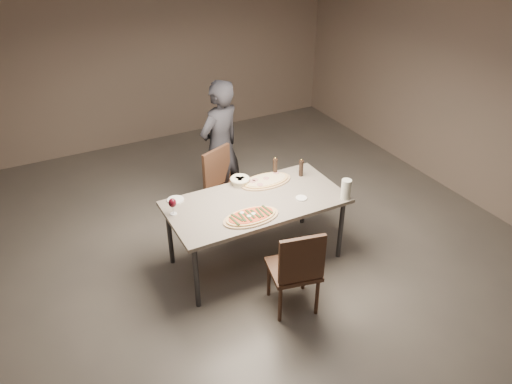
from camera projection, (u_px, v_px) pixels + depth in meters
name	position (u px, v px, depth m)	size (l,w,h in m)	color
room	(256.00, 142.00, 4.69)	(7.00, 7.00, 7.00)	#5C564F
dining_table	(256.00, 205.00, 5.06)	(1.80, 0.90, 0.75)	gray
zucchini_pizza	(251.00, 217.00, 4.75)	(0.57, 0.32, 0.05)	tan
ham_pizza	(266.00, 181.00, 5.34)	(0.58, 0.32, 0.04)	tan
bread_basket	(240.00, 180.00, 5.29)	(0.21, 0.21, 0.08)	beige
oil_dish	(301.00, 198.00, 5.05)	(0.12, 0.12, 0.01)	white
pepper_mill_left	(301.00, 168.00, 5.42)	(0.05, 0.05, 0.20)	black
pepper_mill_right	(275.00, 166.00, 5.44)	(0.05, 0.05, 0.21)	black
carafe	(346.00, 189.00, 5.01)	(0.10, 0.10, 0.21)	silver
wine_glass	(172.00, 203.00, 4.76)	(0.08, 0.08, 0.17)	silver
side_plate	(176.00, 200.00, 5.03)	(0.17, 0.17, 0.01)	white
chair_near	(297.00, 267.00, 4.49)	(0.52, 0.52, 0.93)	#40281A
chair_far	(224.00, 184.00, 5.76)	(0.58, 0.58, 0.94)	#40281A
diner	(220.00, 148.00, 5.90)	(0.60, 0.40, 1.65)	black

